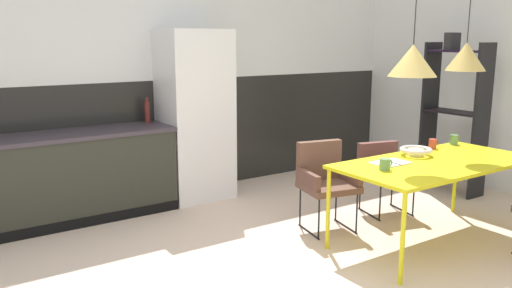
# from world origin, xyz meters

# --- Properties ---
(ground_plane) EXTENTS (9.01, 9.01, 0.00)m
(ground_plane) POSITION_xyz_m (0.00, 0.00, 0.00)
(ground_plane) COLOR beige
(back_wall_splashback_dark) EXTENTS (6.93, 0.12, 1.34)m
(back_wall_splashback_dark) POSITION_xyz_m (0.00, 2.81, 0.67)
(back_wall_splashback_dark) COLOR black
(back_wall_splashback_dark) RESTS_ON ground
(back_wall_panel_upper) EXTENTS (6.93, 0.12, 1.34)m
(back_wall_panel_upper) POSITION_xyz_m (0.00, 2.81, 2.01)
(back_wall_panel_upper) COLOR silver
(back_wall_panel_upper) RESTS_ON back_wall_splashback_dark
(kitchen_counter) EXTENTS (3.18, 0.63, 0.89)m
(kitchen_counter) POSITION_xyz_m (-1.74, 2.45, 0.45)
(kitchen_counter) COLOR #2B2C23
(kitchen_counter) RESTS_ON ground
(refrigerator_column) EXTENTS (0.73, 0.60, 1.90)m
(refrigerator_column) POSITION_xyz_m (0.22, 2.45, 0.95)
(refrigerator_column) COLOR silver
(refrigerator_column) RESTS_ON ground
(dining_table) EXTENTS (1.85, 0.89, 0.75)m
(dining_table) POSITION_xyz_m (1.34, 0.04, 0.71)
(dining_table) COLOR yellow
(dining_table) RESTS_ON ground
(armchair_head_of_table) EXTENTS (0.57, 0.56, 0.83)m
(armchair_head_of_table) POSITION_xyz_m (0.78, 0.87, 0.53)
(armchair_head_of_table) COLOR brown
(armchair_head_of_table) RESTS_ON ground
(armchair_by_stool) EXTENTS (0.58, 0.57, 0.72)m
(armchair_by_stool) POSITION_xyz_m (1.61, 0.88, 0.48)
(armchair_by_stool) COLOR brown
(armchair_by_stool) RESTS_ON ground
(fruit_bowl) EXTENTS (0.29, 0.29, 0.07)m
(fruit_bowl) POSITION_xyz_m (1.36, 0.29, 0.80)
(fruit_bowl) COLOR silver
(fruit_bowl) RESTS_ON dining_table
(open_book) EXTENTS (0.31, 0.22, 0.02)m
(open_book) POSITION_xyz_m (0.93, 0.21, 0.75)
(open_book) COLOR white
(open_book) RESTS_ON dining_table
(mug_wide_latte) EXTENTS (0.13, 0.09, 0.10)m
(mug_wide_latte) POSITION_xyz_m (0.72, 0.07, 0.80)
(mug_wide_latte) COLOR #5B8456
(mug_wide_latte) RESTS_ON dining_table
(mug_dark_espresso) EXTENTS (0.12, 0.08, 0.10)m
(mug_dark_espresso) POSITION_xyz_m (2.09, 0.40, 0.80)
(mug_dark_espresso) COLOR #5B8456
(mug_dark_espresso) RESTS_ON dining_table
(mug_tall_blue) EXTENTS (0.12, 0.07, 0.10)m
(mug_tall_blue) POSITION_xyz_m (1.75, 0.40, 0.80)
(mug_tall_blue) COLOR #B23D33
(mug_tall_blue) RESTS_ON dining_table
(bottle_wine_green) EXTENTS (0.06, 0.06, 0.28)m
(bottle_wine_green) POSITION_xyz_m (-0.28, 2.62, 1.01)
(bottle_wine_green) COLOR maroon
(bottle_wine_green) RESTS_ON kitchen_counter
(open_shelf_unit) EXTENTS (0.30, 0.74, 1.87)m
(open_shelf_unit) POSITION_xyz_m (2.87, 0.97, 0.97)
(open_shelf_unit) COLOR black
(open_shelf_unit) RESTS_ON ground
(pendant_lamp_over_table_near) EXTENTS (0.39, 0.39, 1.13)m
(pendant_lamp_over_table_near) POSITION_xyz_m (0.97, 0.06, 1.63)
(pendant_lamp_over_table_near) COLOR black
(pendant_lamp_over_table_far) EXTENTS (0.35, 0.35, 1.11)m
(pendant_lamp_over_table_far) POSITION_xyz_m (1.71, 0.09, 1.65)
(pendant_lamp_over_table_far) COLOR black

